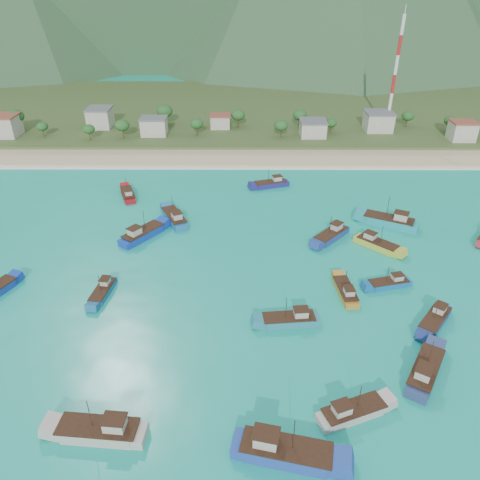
{
  "coord_description": "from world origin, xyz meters",
  "views": [
    {
      "loc": [
        -0.96,
        -74.23,
        57.19
      ],
      "look_at": [
        -1.38,
        18.0,
        3.0
      ],
      "focal_mm": 35.0,
      "sensor_mm": 36.0,
      "label": 1
    }
  ],
  "objects_px": {
    "boat_1": "(377,244)",
    "boat_6": "(346,292)",
    "boat_0": "(100,431)",
    "boat_9": "(352,412)",
    "boat_13": "(284,452)",
    "boat_24": "(331,235)",
    "boat_21": "(128,195)",
    "boat_10": "(271,184)",
    "boat_15": "(390,222)",
    "radio_tower": "(395,75)",
    "boat_8": "(290,320)",
    "boat_17": "(174,218)",
    "boat_12": "(103,292)",
    "boat_4": "(435,320)",
    "boat_25": "(143,234)",
    "boat_23": "(425,372)",
    "boat_5": "(389,284)"
  },
  "relations": [
    {
      "from": "boat_17",
      "to": "boat_24",
      "type": "relative_size",
      "value": 1.15
    },
    {
      "from": "boat_0",
      "to": "boat_9",
      "type": "height_order",
      "value": "boat_0"
    },
    {
      "from": "boat_1",
      "to": "boat_6",
      "type": "xyz_separation_m",
      "value": [
        -10.8,
        -18.38,
        -0.12
      ]
    },
    {
      "from": "boat_15",
      "to": "boat_9",
      "type": "bearing_deg",
      "value": -173.69
    },
    {
      "from": "boat_5",
      "to": "boat_6",
      "type": "relative_size",
      "value": 0.96
    },
    {
      "from": "boat_15",
      "to": "boat_23",
      "type": "height_order",
      "value": "boat_15"
    },
    {
      "from": "boat_1",
      "to": "boat_10",
      "type": "relative_size",
      "value": 0.91
    },
    {
      "from": "boat_9",
      "to": "boat_23",
      "type": "distance_m",
      "value": 15.46
    },
    {
      "from": "boat_4",
      "to": "boat_12",
      "type": "relative_size",
      "value": 1.04
    },
    {
      "from": "boat_25",
      "to": "boat_4",
      "type": "bearing_deg",
      "value": 9.2
    },
    {
      "from": "boat_6",
      "to": "boat_10",
      "type": "distance_m",
      "value": 54.8
    },
    {
      "from": "boat_0",
      "to": "boat_6",
      "type": "relative_size",
      "value": 1.31
    },
    {
      "from": "boat_1",
      "to": "boat_15",
      "type": "height_order",
      "value": "boat_15"
    },
    {
      "from": "boat_0",
      "to": "boat_8",
      "type": "bearing_deg",
      "value": -44.85
    },
    {
      "from": "boat_13",
      "to": "boat_17",
      "type": "height_order",
      "value": "boat_13"
    },
    {
      "from": "boat_8",
      "to": "boat_17",
      "type": "bearing_deg",
      "value": 27.67
    },
    {
      "from": "boat_10",
      "to": "boat_25",
      "type": "xyz_separation_m",
      "value": [
        -32.82,
        -30.81,
        0.19
      ]
    },
    {
      "from": "boat_12",
      "to": "boat_24",
      "type": "bearing_deg",
      "value": -147.81
    },
    {
      "from": "boat_13",
      "to": "boat_24",
      "type": "height_order",
      "value": "boat_13"
    },
    {
      "from": "boat_1",
      "to": "boat_21",
      "type": "distance_m",
      "value": 69.9
    },
    {
      "from": "boat_10",
      "to": "boat_6",
      "type": "bearing_deg",
      "value": 174.8
    },
    {
      "from": "boat_6",
      "to": "boat_8",
      "type": "xyz_separation_m",
      "value": [
        -11.97,
        -8.92,
        0.12
      ]
    },
    {
      "from": "boat_25",
      "to": "boat_12",
      "type": "bearing_deg",
      "value": -62.7
    },
    {
      "from": "boat_1",
      "to": "boat_8",
      "type": "xyz_separation_m",
      "value": [
        -22.78,
        -27.3,
        0.0
      ]
    },
    {
      "from": "boat_5",
      "to": "boat_10",
      "type": "distance_m",
      "value": 54.99
    },
    {
      "from": "boat_6",
      "to": "boat_25",
      "type": "bearing_deg",
      "value": 147.62
    },
    {
      "from": "boat_8",
      "to": "boat_24",
      "type": "distance_m",
      "value": 33.88
    },
    {
      "from": "boat_1",
      "to": "boat_25",
      "type": "bearing_deg",
      "value": -51.1
    },
    {
      "from": "boat_6",
      "to": "boat_8",
      "type": "bearing_deg",
      "value": -149.01
    },
    {
      "from": "radio_tower",
      "to": "boat_6",
      "type": "distance_m",
      "value": 114.52
    },
    {
      "from": "boat_10",
      "to": "radio_tower",
      "type": "bearing_deg",
      "value": -60.45
    },
    {
      "from": "boat_10",
      "to": "boat_13",
      "type": "relative_size",
      "value": 0.77
    },
    {
      "from": "boat_12",
      "to": "boat_25",
      "type": "distance_m",
      "value": 23.07
    },
    {
      "from": "boat_10",
      "to": "boat_13",
      "type": "bearing_deg",
      "value": 160.06
    },
    {
      "from": "boat_21",
      "to": "boat_25",
      "type": "height_order",
      "value": "boat_25"
    },
    {
      "from": "radio_tower",
      "to": "boat_0",
      "type": "relative_size",
      "value": 3.18
    },
    {
      "from": "boat_8",
      "to": "boat_17",
      "type": "distance_m",
      "value": 47.98
    },
    {
      "from": "boat_21",
      "to": "boat_24",
      "type": "height_order",
      "value": "boat_24"
    },
    {
      "from": "boat_1",
      "to": "boat_0",
      "type": "bearing_deg",
      "value": -1.76
    },
    {
      "from": "boat_13",
      "to": "boat_21",
      "type": "height_order",
      "value": "boat_13"
    },
    {
      "from": "boat_8",
      "to": "boat_13",
      "type": "xyz_separation_m",
      "value": [
        -3.18,
        -27.31,
        0.32
      ]
    },
    {
      "from": "boat_10",
      "to": "boat_21",
      "type": "xyz_separation_m",
      "value": [
        -41.31,
        -7.65,
        -0.04
      ]
    },
    {
      "from": "boat_12",
      "to": "boat_17",
      "type": "height_order",
      "value": "boat_17"
    },
    {
      "from": "boat_9",
      "to": "boat_21",
      "type": "distance_m",
      "value": 89.74
    },
    {
      "from": "boat_6",
      "to": "boat_12",
      "type": "relative_size",
      "value": 1.05
    },
    {
      "from": "boat_1",
      "to": "boat_5",
      "type": "relative_size",
      "value": 1.05
    },
    {
      "from": "boat_8",
      "to": "boat_24",
      "type": "height_order",
      "value": "boat_24"
    },
    {
      "from": "boat_15",
      "to": "boat_24",
      "type": "distance_m",
      "value": 17.33
    },
    {
      "from": "radio_tower",
      "to": "boat_21",
      "type": "relative_size",
      "value": 3.88
    },
    {
      "from": "boat_6",
      "to": "boat_21",
      "type": "relative_size",
      "value": 0.93
    }
  ]
}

